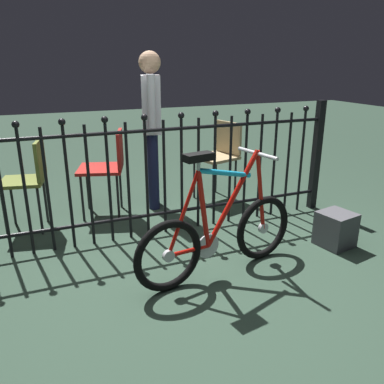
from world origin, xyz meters
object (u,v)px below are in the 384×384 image
at_px(bicycle, 219,234).
at_px(person_visitor, 151,118).
at_px(chair_olive, 30,175).
at_px(chair_red, 108,163).
at_px(display_crate, 335,229).
at_px(chair_tan, 220,152).

height_order(bicycle, person_visitor, person_visitor).
bearing_deg(chair_olive, bicycle, -48.28).
distance_m(chair_red, display_crate, 2.17).
bearing_deg(chair_olive, display_crate, -29.70).
relative_size(chair_tan, person_visitor, 0.54).
distance_m(bicycle, chair_red, 1.56).
bearing_deg(display_crate, person_visitor, 127.39).
bearing_deg(bicycle, display_crate, 2.03).
bearing_deg(person_visitor, display_crate, -52.61).
distance_m(bicycle, chair_olive, 1.83).
xyz_separation_m(bicycle, chair_olive, (-1.21, 1.36, 0.20)).
relative_size(chair_red, chair_olive, 1.02).
bearing_deg(chair_tan, person_visitor, 178.87).
xyz_separation_m(chair_tan, person_visitor, (-0.77, 0.02, 0.40)).
distance_m(chair_tan, person_visitor, 0.87).
xyz_separation_m(chair_olive, display_crate, (2.31, -1.32, -0.37)).
bearing_deg(person_visitor, chair_red, -173.69).
bearing_deg(person_visitor, bicycle, -89.01).
height_order(chair_red, person_visitor, person_visitor).
bearing_deg(display_crate, bicycle, -177.97).
bearing_deg(bicycle, chair_tan, 63.65).
bearing_deg(chair_olive, person_visitor, 7.56).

